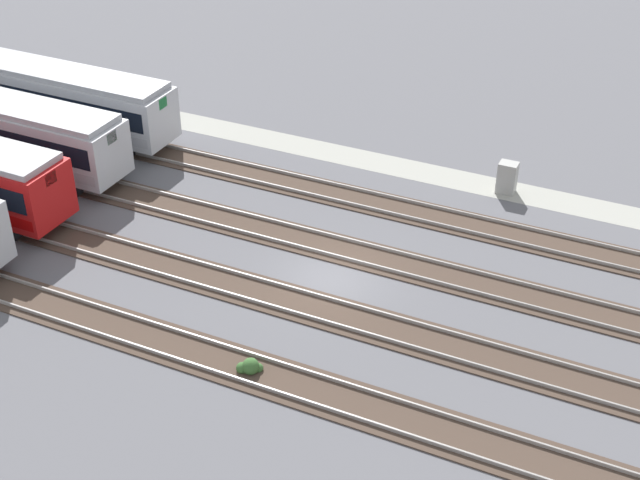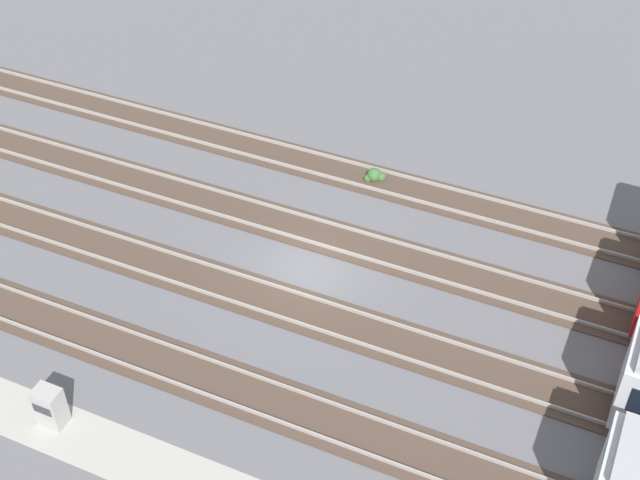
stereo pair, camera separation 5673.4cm
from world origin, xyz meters
TOP-DOWN VIEW (x-y plane):
  - ground_plane at (0.00, 0.00)m, footprint 400.00×400.00m
  - service_walkway at (0.00, -10.50)m, footprint 54.00×2.00m
  - rail_track_nearest at (0.00, -6.56)m, footprint 90.00×2.23m
  - rail_track_near_inner at (0.00, -2.19)m, footprint 90.00×2.24m
  - rail_track_middle at (0.00, 2.19)m, footprint 90.00×2.24m
  - rail_track_far_inner at (0.00, 6.56)m, footprint 90.00×2.23m
  - electrical_cabinet at (-4.72, -10.31)m, footprint 0.90×0.73m
  - weed_clump at (0.26, 6.63)m, footprint 0.92×0.70m

SIDE VIEW (x-z plane):
  - ground_plane at x=0.00m, z-range 0.00..0.00m
  - service_walkway at x=0.00m, z-range 0.00..0.01m
  - rail_track_nearest at x=0.00m, z-range -0.06..0.15m
  - rail_track_near_inner at x=0.00m, z-range -0.06..0.15m
  - rail_track_middle at x=0.00m, z-range -0.06..0.15m
  - rail_track_far_inner at x=0.00m, z-range -0.06..0.15m
  - weed_clump at x=0.26m, z-range -0.08..0.56m
  - electrical_cabinet at x=-4.72m, z-range 0.00..1.60m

